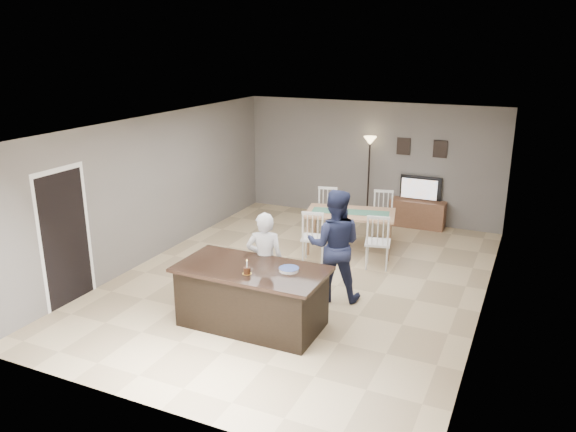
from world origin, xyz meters
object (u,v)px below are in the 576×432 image
at_px(birthday_cake, 247,270).
at_px(dining_table, 350,219).
at_px(plate_stack, 289,269).
at_px(floor_lamp, 369,156).
at_px(man, 335,245).
at_px(kitchen_island, 252,296).
at_px(woman, 265,262).
at_px(television, 420,189).
at_px(tv_console, 417,214).

xyz_separation_m(birthday_cake, dining_table, (0.26, 3.71, -0.29)).
relative_size(plate_stack, floor_lamp, 0.15).
height_order(man, birthday_cake, man).
xyz_separation_m(kitchen_island, woman, (-0.06, 0.55, 0.33)).
relative_size(kitchen_island, floor_lamp, 1.11).
bearing_deg(plate_stack, television, 83.11).
relative_size(tv_console, woman, 0.77).
distance_m(television, birthday_cake, 5.97).
bearing_deg(plate_stack, tv_console, 83.02).
height_order(tv_console, plate_stack, plate_stack).
bearing_deg(man, dining_table, -93.47).
height_order(tv_console, man, man).
height_order(kitchen_island, man, man).
distance_m(plate_stack, dining_table, 3.39).
distance_m(kitchen_island, television, 5.78).
height_order(man, plate_stack, man).
bearing_deg(kitchen_island, floor_lamp, 89.67).
height_order(kitchen_island, dining_table, dining_table).
relative_size(birthday_cake, dining_table, 0.09).
bearing_deg(woman, man, -154.46).
xyz_separation_m(man, floor_lamp, (-0.73, 4.24, 0.60)).
bearing_deg(birthday_cake, woman, 98.32).
relative_size(man, dining_table, 0.82).
distance_m(plate_stack, floor_lamp, 5.53).
bearing_deg(man, woman, 28.66).
bearing_deg(man, tv_console, -111.28).
distance_m(woman, floor_lamp, 5.09).
bearing_deg(plate_stack, dining_table, 93.75).
height_order(plate_stack, dining_table, dining_table).
bearing_deg(woman, floor_lamp, -109.59).
bearing_deg(birthday_cake, floor_lamp, 90.15).
bearing_deg(dining_table, woman, -109.72).
bearing_deg(floor_lamp, woman, -91.10).
bearing_deg(television, dining_table, 67.54).
height_order(television, floor_lamp, floor_lamp).
distance_m(tv_console, birthday_cake, 5.94).
bearing_deg(kitchen_island, birthday_cake, -77.54).
xyz_separation_m(tv_console, birthday_cake, (-1.15, -5.79, 0.65)).
xyz_separation_m(kitchen_island, floor_lamp, (0.03, 5.59, 1.05)).
bearing_deg(kitchen_island, television, 77.99).
xyz_separation_m(plate_stack, floor_lamp, (-0.50, 5.47, 0.59)).
height_order(television, man, man).
distance_m(tv_console, floor_lamp, 1.68).
distance_m(man, floor_lamp, 4.34).
xyz_separation_m(tv_console, plate_stack, (-0.67, -5.45, 0.62)).
bearing_deg(dining_table, tv_console, 54.42).
height_order(kitchen_island, woman, woman).
xyz_separation_m(television, dining_table, (-0.89, -2.15, -0.20)).
xyz_separation_m(television, woman, (-1.26, -5.09, -0.08)).
distance_m(kitchen_island, man, 1.62).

